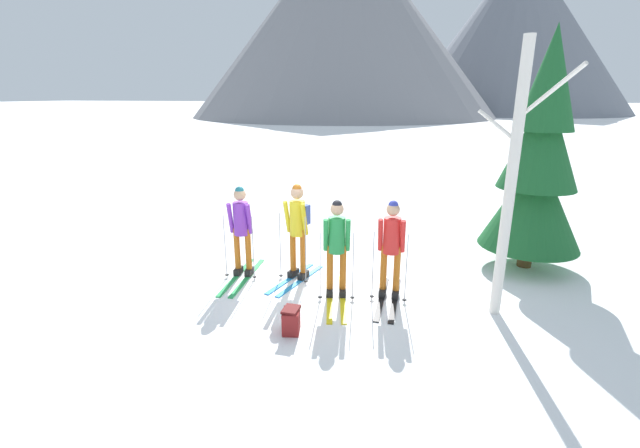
% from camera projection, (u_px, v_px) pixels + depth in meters
% --- Properties ---
extents(ground_plane, '(400.00, 400.00, 0.00)m').
position_uv_depth(ground_plane, '(313.00, 288.00, 7.70)').
color(ground_plane, white).
extents(skier_in_purple, '(0.61, 1.81, 1.73)m').
position_uv_depth(skier_in_purple, '(241.00, 228.00, 7.97)').
color(skier_in_purple, green).
rests_on(skier_in_purple, ground).
extents(skier_in_yellow, '(0.67, 1.59, 1.80)m').
position_uv_depth(skier_in_yellow, '(298.00, 226.00, 7.83)').
color(skier_in_yellow, '#1E84D1').
rests_on(skier_in_yellow, ground).
extents(skier_in_green, '(0.71, 1.77, 1.69)m').
position_uv_depth(skier_in_green, '(337.00, 244.00, 7.14)').
color(skier_in_green, yellow).
rests_on(skier_in_green, ground).
extents(skier_in_red, '(0.61, 1.66, 1.69)m').
position_uv_depth(skier_in_red, '(391.00, 246.00, 7.09)').
color(skier_in_red, black).
rests_on(skier_in_red, ground).
extents(pine_tree_near, '(1.87, 1.87, 4.51)m').
position_uv_depth(pine_tree_near, '(539.00, 164.00, 8.09)').
color(pine_tree_near, '#51381E').
rests_on(pine_tree_near, ground).
extents(birch_tree_tall, '(1.11, 0.89, 4.08)m').
position_uv_depth(birch_tree_tall, '(511.00, 182.00, 6.22)').
color(birch_tree_tall, silver).
rests_on(birch_tree_tall, ground).
extents(backpack_on_snow_front, '(0.30, 0.36, 0.38)m').
position_uv_depth(backpack_on_snow_front, '(291.00, 320.00, 6.22)').
color(backpack_on_snow_front, maroon).
rests_on(backpack_on_snow_front, ground).
extents(mountain_ridge_distant, '(70.18, 62.20, 28.47)m').
position_uv_depth(mountain_ridge_distant, '(422.00, 23.00, 69.76)').
color(mountain_ridge_distant, gray).
rests_on(mountain_ridge_distant, ground).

